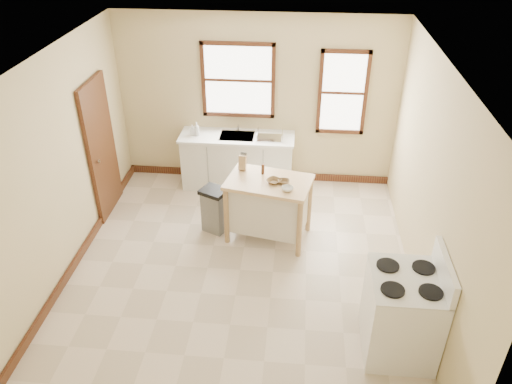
# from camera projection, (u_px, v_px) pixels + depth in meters

# --- Properties ---
(floor) EXTENTS (5.00, 5.00, 0.00)m
(floor) POSITION_uv_depth(u_px,v_px,m) (240.00, 270.00, 6.67)
(floor) COLOR beige
(floor) RESTS_ON ground
(ceiling) EXTENTS (5.00, 5.00, 0.00)m
(ceiling) POSITION_uv_depth(u_px,v_px,m) (236.00, 64.00, 5.19)
(ceiling) COLOR white
(ceiling) RESTS_ON ground
(wall_back) EXTENTS (4.50, 0.04, 2.80)m
(wall_back) POSITION_uv_depth(u_px,v_px,m) (257.00, 102.00, 8.04)
(wall_back) COLOR beige
(wall_back) RESTS_ON ground
(wall_left) EXTENTS (0.04, 5.00, 2.80)m
(wall_left) POSITION_uv_depth(u_px,v_px,m) (56.00, 171.00, 6.11)
(wall_left) COLOR beige
(wall_left) RESTS_ON ground
(wall_right) EXTENTS (0.04, 5.00, 2.80)m
(wall_right) POSITION_uv_depth(u_px,v_px,m) (431.00, 189.00, 5.75)
(wall_right) COLOR beige
(wall_right) RESTS_ON ground
(window_main) EXTENTS (1.17, 0.06, 1.22)m
(window_main) POSITION_uv_depth(u_px,v_px,m) (238.00, 80.00, 7.86)
(window_main) COLOR #3B1510
(window_main) RESTS_ON wall_back
(window_side) EXTENTS (0.77, 0.06, 1.37)m
(window_side) POSITION_uv_depth(u_px,v_px,m) (343.00, 93.00, 7.81)
(window_side) COLOR #3B1510
(window_side) RESTS_ON wall_back
(door_left) EXTENTS (0.06, 0.90, 2.10)m
(door_left) POSITION_uv_depth(u_px,v_px,m) (101.00, 149.00, 7.39)
(door_left) COLOR #3B1510
(door_left) RESTS_ON ground
(baseboard_back) EXTENTS (4.50, 0.04, 0.12)m
(baseboard_back) POSITION_uv_depth(u_px,v_px,m) (257.00, 174.00, 8.73)
(baseboard_back) COLOR #3B1510
(baseboard_back) RESTS_ON ground
(baseboard_left) EXTENTS (0.04, 5.00, 0.12)m
(baseboard_left) POSITION_uv_depth(u_px,v_px,m) (79.00, 257.00, 6.81)
(baseboard_left) COLOR #3B1510
(baseboard_left) RESTS_ON ground
(sink_counter) EXTENTS (1.86, 0.62, 0.92)m
(sink_counter) POSITION_uv_depth(u_px,v_px,m) (238.00, 161.00, 8.31)
(sink_counter) COLOR silver
(sink_counter) RESTS_ON ground
(faucet) EXTENTS (0.03, 0.03, 0.22)m
(faucet) POSITION_uv_depth(u_px,v_px,m) (238.00, 125.00, 8.16)
(faucet) COLOR silver
(faucet) RESTS_ON sink_counter
(soap_bottle_a) EXTENTS (0.11, 0.11, 0.22)m
(soap_bottle_a) POSITION_uv_depth(u_px,v_px,m) (197.00, 129.00, 8.02)
(soap_bottle_a) COLOR #B2B2B2
(soap_bottle_a) RESTS_ON sink_counter
(soap_bottle_b) EXTENTS (0.09, 0.09, 0.17)m
(soap_bottle_b) POSITION_uv_depth(u_px,v_px,m) (192.00, 130.00, 8.05)
(soap_bottle_b) COLOR #B2B2B2
(soap_bottle_b) RESTS_ON sink_counter
(dish_rack) EXTENTS (0.44, 0.35, 0.10)m
(dish_rack) POSITION_uv_depth(u_px,v_px,m) (270.00, 135.00, 7.96)
(dish_rack) COLOR silver
(dish_rack) RESTS_ON sink_counter
(kitchen_island) EXTENTS (1.27, 0.95, 0.94)m
(kitchen_island) POSITION_uv_depth(u_px,v_px,m) (269.00, 209.00, 7.07)
(kitchen_island) COLOR tan
(kitchen_island) RESTS_ON ground
(knife_block) EXTENTS (0.11, 0.11, 0.20)m
(knife_block) POSITION_uv_depth(u_px,v_px,m) (243.00, 163.00, 7.04)
(knife_block) COLOR tan
(knife_block) RESTS_ON kitchen_island
(pepper_grinder) EXTENTS (0.06, 0.06, 0.15)m
(pepper_grinder) POSITION_uv_depth(u_px,v_px,m) (263.00, 169.00, 6.94)
(pepper_grinder) COLOR #472713
(pepper_grinder) RESTS_ON kitchen_island
(bowl_a) EXTENTS (0.26, 0.26, 0.05)m
(bowl_a) POSITION_uv_depth(u_px,v_px,m) (274.00, 181.00, 6.77)
(bowl_a) COLOR brown
(bowl_a) RESTS_ON kitchen_island
(bowl_b) EXTENTS (0.16, 0.16, 0.04)m
(bowl_b) POSITION_uv_depth(u_px,v_px,m) (284.00, 182.00, 6.76)
(bowl_b) COLOR brown
(bowl_b) RESTS_ON kitchen_island
(bowl_c) EXTENTS (0.22, 0.22, 0.05)m
(bowl_c) POSITION_uv_depth(u_px,v_px,m) (287.00, 189.00, 6.59)
(bowl_c) COLOR silver
(bowl_c) RESTS_ON kitchen_island
(trash_bin) EXTENTS (0.45, 0.42, 0.70)m
(trash_bin) POSITION_uv_depth(u_px,v_px,m) (215.00, 210.00, 7.27)
(trash_bin) COLOR slate
(trash_bin) RESTS_ON ground
(gas_stove) EXTENTS (0.79, 0.81, 1.26)m
(gas_stove) POSITION_uv_depth(u_px,v_px,m) (403.00, 305.00, 5.24)
(gas_stove) COLOR white
(gas_stove) RESTS_ON ground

